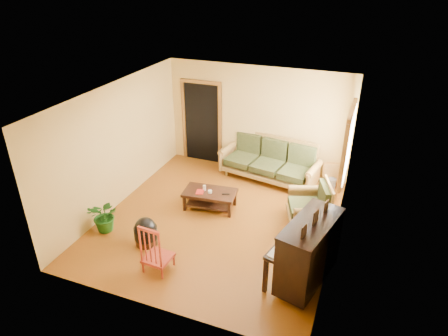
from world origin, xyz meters
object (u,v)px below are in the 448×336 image
at_px(sofa, 269,161).
at_px(footstool, 146,234).
at_px(coffee_table, 210,200).
at_px(ceramic_crock, 332,183).
at_px(piano, 308,253).
at_px(potted_plant, 105,216).
at_px(armchair, 308,203).
at_px(red_chair, 157,246).

bearing_deg(sofa, footstool, -104.19).
height_order(coffee_table, ceramic_crock, coffee_table).
bearing_deg(footstool, coffee_table, 68.10).
xyz_separation_m(sofa, piano, (1.51, -3.16, 0.09)).
distance_m(coffee_table, potted_plant, 2.14).
bearing_deg(coffee_table, piano, -32.81).
height_order(armchair, piano, piano).
bearing_deg(armchair, piano, -99.49).
relative_size(sofa, potted_plant, 3.46).
xyz_separation_m(sofa, armchair, (1.21, -1.47, -0.04)).
bearing_deg(potted_plant, red_chair, -22.27).
bearing_deg(piano, ceramic_crock, 104.27).
bearing_deg(sofa, coffee_table, -106.12).
distance_m(footstool, ceramic_crock, 4.45).
relative_size(coffee_table, ceramic_crock, 4.62).
bearing_deg(footstool, piano, 1.11).
distance_m(armchair, potted_plant, 3.94).
bearing_deg(armchair, red_chair, -152.33).
height_order(sofa, coffee_table, sofa).
bearing_deg(red_chair, footstool, 140.00).
relative_size(piano, footstool, 3.11).
bearing_deg(footstool, armchair, 33.38).
height_order(piano, ceramic_crock, piano).
relative_size(piano, potted_plant, 1.99).
bearing_deg(red_chair, sofa, 80.25).
height_order(coffee_table, red_chair, red_chair).
distance_m(footstool, potted_plant, 0.94).
height_order(piano, footstool, piano).
xyz_separation_m(sofa, potted_plant, (-2.36, -3.13, -0.16)).
bearing_deg(ceramic_crock, red_chair, -121.44).
bearing_deg(footstool, sofa, 65.97).
xyz_separation_m(ceramic_crock, potted_plant, (-3.86, -3.27, 0.21)).
distance_m(sofa, piano, 3.50).
bearing_deg(red_chair, armchair, 50.82).
bearing_deg(red_chair, piano, 17.17).
xyz_separation_m(red_chair, ceramic_crock, (2.37, 3.88, -0.35)).
bearing_deg(piano, armchair, 114.10).
height_order(piano, potted_plant, piano).
bearing_deg(footstool, red_chair, -43.48).
xyz_separation_m(piano, potted_plant, (-3.88, 0.03, -0.25)).
distance_m(coffee_table, ceramic_crock, 2.92).
bearing_deg(armchair, sofa, 109.70).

